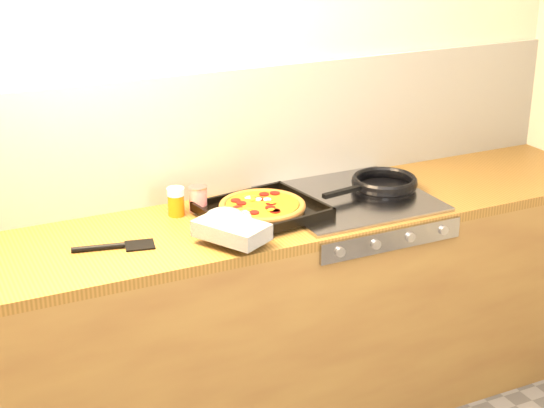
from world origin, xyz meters
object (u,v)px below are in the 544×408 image
pizza_on_tray (253,213)px  tomato_can (198,199)px  juice_glass (176,201)px  frying_pan (383,184)px

pizza_on_tray → tomato_can: (-0.13, 0.21, 0.01)m
tomato_can → juice_glass: 0.09m
tomato_can → juice_glass: juice_glass is taller
pizza_on_tray → tomato_can: size_ratio=5.57×
pizza_on_tray → frying_pan: (0.61, 0.07, -0.01)m
pizza_on_tray → juice_glass: juice_glass is taller
frying_pan → tomato_can: (-0.74, 0.14, 0.01)m
tomato_can → frying_pan: bearing=-10.4°
juice_glass → frying_pan: bearing=-9.2°
frying_pan → tomato_can: tomato_can is taller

